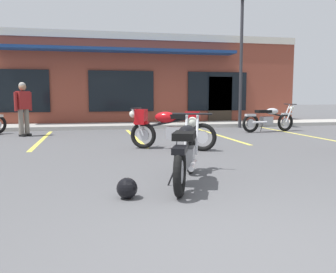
% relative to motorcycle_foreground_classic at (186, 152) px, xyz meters
% --- Properties ---
extents(ground_plane, '(80.00, 80.00, 0.00)m').
position_rel_motorcycle_foreground_classic_xyz_m(ground_plane, '(-0.02, 1.42, -0.46)').
color(ground_plane, '#515154').
extents(sidewalk_kerb, '(22.00, 1.80, 0.14)m').
position_rel_motorcycle_foreground_classic_xyz_m(sidewalk_kerb, '(-0.02, 9.53, -0.39)').
color(sidewalk_kerb, '#A8A59E').
rests_on(sidewalk_kerb, ground_plane).
extents(brick_storefront_building, '(15.94, 6.30, 3.89)m').
position_rel_motorcycle_foreground_classic_xyz_m(brick_storefront_building, '(-0.02, 13.17, 1.49)').
color(brick_storefront_building, brown).
rests_on(brick_storefront_building, ground_plane).
extents(painted_stall_lines, '(10.86, 4.80, 0.01)m').
position_rel_motorcycle_foreground_classic_xyz_m(painted_stall_lines, '(-0.02, 5.93, -0.46)').
color(painted_stall_lines, '#DBCC4C').
rests_on(painted_stall_lines, ground_plane).
extents(motorcycle_foreground_classic, '(1.06, 2.01, 0.98)m').
position_rel_motorcycle_foreground_classic_xyz_m(motorcycle_foreground_classic, '(0.00, 0.00, 0.00)').
color(motorcycle_foreground_classic, black).
rests_on(motorcycle_foreground_classic, ground_plane).
extents(motorcycle_black_cruiser, '(2.10, 0.74, 0.98)m').
position_rel_motorcycle_foreground_classic_xyz_m(motorcycle_black_cruiser, '(4.77, 6.64, 0.00)').
color(motorcycle_black_cruiser, black).
rests_on(motorcycle_black_cruiser, ground_plane).
extents(motorcycle_silver_naked, '(1.92, 1.26, 0.98)m').
position_rel_motorcycle_foreground_classic_xyz_m(motorcycle_silver_naked, '(0.42, 3.28, 0.07)').
color(motorcycle_silver_naked, black).
rests_on(motorcycle_silver_naked, ground_plane).
extents(person_in_shorts_foreground, '(0.50, 0.49, 1.68)m').
position_rel_motorcycle_foreground_classic_xyz_m(person_in_shorts_foreground, '(-3.36, 6.98, 0.49)').
color(person_in_shorts_foreground, black).
rests_on(person_in_shorts_foreground, ground_plane).
extents(helmet_on_pavement, '(0.26, 0.26, 0.26)m').
position_rel_motorcycle_foreground_classic_xyz_m(helmet_on_pavement, '(-0.92, -0.61, -0.33)').
color(helmet_on_pavement, black).
rests_on(helmet_on_pavement, ground_plane).
extents(parking_lot_lamp_post, '(0.24, 0.76, 5.07)m').
position_rel_motorcycle_foreground_classic_xyz_m(parking_lot_lamp_post, '(4.45, 8.33, 2.81)').
color(parking_lot_lamp_post, '#2D2D33').
rests_on(parking_lot_lamp_post, ground_plane).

